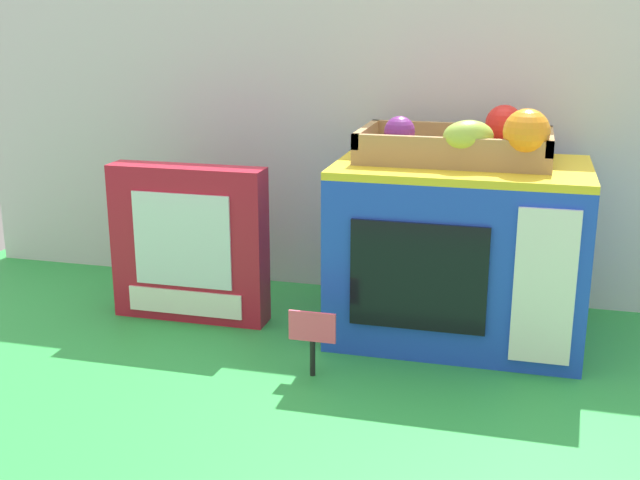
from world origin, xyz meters
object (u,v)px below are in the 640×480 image
at_px(food_groups_crate, 467,143).
at_px(price_sign, 312,334).
at_px(toy_microwave, 458,251).
at_px(cookie_set_box, 189,244).

relative_size(food_groups_crate, price_sign, 2.99).
xyz_separation_m(toy_microwave, food_groups_crate, (0.00, 0.02, 0.17)).
distance_m(food_groups_crate, cookie_set_box, 0.49).
relative_size(food_groups_crate, cookie_set_box, 1.11).
bearing_deg(price_sign, toy_microwave, 48.49).
bearing_deg(price_sign, food_groups_crate, 50.08).
distance_m(food_groups_crate, price_sign, 0.39).
height_order(food_groups_crate, price_sign, food_groups_crate).
relative_size(toy_microwave, food_groups_crate, 1.31).
bearing_deg(food_groups_crate, toy_microwave, -101.37).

